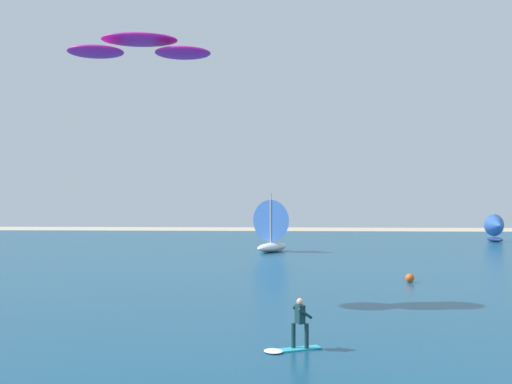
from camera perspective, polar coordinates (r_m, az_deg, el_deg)
name	(u,v)px	position (r m, az deg, el deg)	size (l,w,h in m)	color
ocean	(269,256)	(54.49, 1.24, -6.01)	(160.00, 90.00, 0.10)	navy
kitesurfer	(295,331)	(20.36, 3.64, -12.86)	(2.00, 1.36, 1.67)	#26B2CC
kite	(139,47)	(30.21, -10.83, 13.13)	(6.96, 2.92, 1.03)	#B21999
sailboat_mid_left	(275,225)	(58.89, 1.82, -3.08)	(4.45, 5.01, 5.58)	white
sailboat_mid_right	(497,228)	(77.65, 21.57, -3.13)	(2.84, 3.26, 3.69)	navy
marker_buoy	(410,278)	(37.83, 14.17, -7.79)	(0.53, 0.53, 0.53)	#E55919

